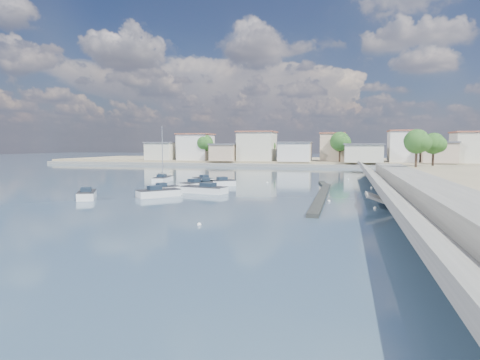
# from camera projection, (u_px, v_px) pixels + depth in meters

# --- Properties ---
(ground) EXTENTS (400.00, 400.00, 0.00)m
(ground) POSITION_uv_depth(u_px,v_px,m) (293.00, 176.00, 75.24)
(ground) COLOR #2F485F
(ground) RESTS_ON ground
(seawall_walkway) EXTENTS (5.00, 90.00, 1.80)m
(seawall_walkway) POSITION_uv_depth(u_px,v_px,m) (429.00, 190.00, 44.47)
(seawall_walkway) COLOR slate
(seawall_walkway) RESTS_ON ground
(breakwater) EXTENTS (2.00, 31.02, 0.35)m
(breakwater) POSITION_uv_depth(u_px,v_px,m) (322.00, 193.00, 47.16)
(breakwater) COLOR black
(breakwater) RESTS_ON ground
(far_shore_land) EXTENTS (160.00, 40.00, 1.40)m
(far_shore_land) POSITION_uv_depth(u_px,v_px,m) (314.00, 161.00, 125.28)
(far_shore_land) COLOR gray
(far_shore_land) RESTS_ON ground
(far_shore_quay) EXTENTS (160.00, 2.50, 0.80)m
(far_shore_quay) POSITION_uv_depth(u_px,v_px,m) (308.00, 166.00, 105.08)
(far_shore_quay) COLOR slate
(far_shore_quay) RESTS_ON ground
(far_town) EXTENTS (113.01, 12.80, 8.35)m
(far_town) POSITION_uv_depth(u_px,v_px,m) (350.00, 148.00, 107.67)
(far_town) COLOR beige
(far_town) RESTS_ON far_shore_land
(shore_trees) EXTENTS (74.56, 38.32, 7.92)m
(shore_trees) POSITION_uv_depth(u_px,v_px,m) (341.00, 143.00, 99.68)
(shore_trees) COLOR #38281E
(shore_trees) RESTS_ON ground
(motorboat_a) EXTENTS (3.68, 4.64, 1.48)m
(motorboat_a) POSITION_uv_depth(u_px,v_px,m) (87.00, 195.00, 43.94)
(motorboat_a) COLOR white
(motorboat_a) RESTS_ON ground
(motorboat_b) EXTENTS (3.31, 3.80, 1.48)m
(motorboat_b) POSITION_uv_depth(u_px,v_px,m) (166.00, 190.00, 48.93)
(motorboat_b) COLOR white
(motorboat_b) RESTS_ON ground
(motorboat_c) EXTENTS (6.32, 3.26, 1.48)m
(motorboat_c) POSITION_uv_depth(u_px,v_px,m) (202.00, 190.00, 48.93)
(motorboat_c) COLOR white
(motorboat_c) RESTS_ON ground
(motorboat_d) EXTENTS (4.82, 4.14, 1.48)m
(motorboat_d) POSITION_uv_depth(u_px,v_px,m) (217.00, 183.00, 57.25)
(motorboat_d) COLOR white
(motorboat_d) RESTS_ON ground
(motorboat_e) EXTENTS (3.65, 5.51, 1.48)m
(motorboat_e) POSITION_uv_depth(u_px,v_px,m) (198.00, 185.00, 54.98)
(motorboat_e) COLOR white
(motorboat_e) RESTS_ON ground
(motorboat_f) EXTENTS (4.16, 4.04, 1.48)m
(motorboat_f) POSITION_uv_depth(u_px,v_px,m) (202.00, 180.00, 61.91)
(motorboat_f) COLOR white
(motorboat_f) RESTS_ON ground
(motorboat_g) EXTENTS (3.49, 5.30, 1.48)m
(motorboat_g) POSITION_uv_depth(u_px,v_px,m) (206.00, 185.00, 55.23)
(motorboat_g) COLOR white
(motorboat_g) RESTS_ON ground
(motorboat_h) EXTENTS (4.60, 4.74, 1.48)m
(motorboat_h) POSITION_uv_depth(u_px,v_px,m) (161.00, 193.00, 45.52)
(motorboat_h) COLOR white
(motorboat_h) RESTS_ON ground
(sailboat) EXTENTS (2.59, 6.14, 9.00)m
(sailboat) POSITION_uv_depth(u_px,v_px,m) (163.00, 179.00, 63.74)
(sailboat) COLOR white
(sailboat) RESTS_ON ground
(mooring_buoys) EXTENTS (15.42, 43.15, 0.32)m
(mooring_buoys) POSITION_uv_depth(u_px,v_px,m) (321.00, 193.00, 48.54)
(mooring_buoys) COLOR white
(mooring_buoys) RESTS_ON ground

